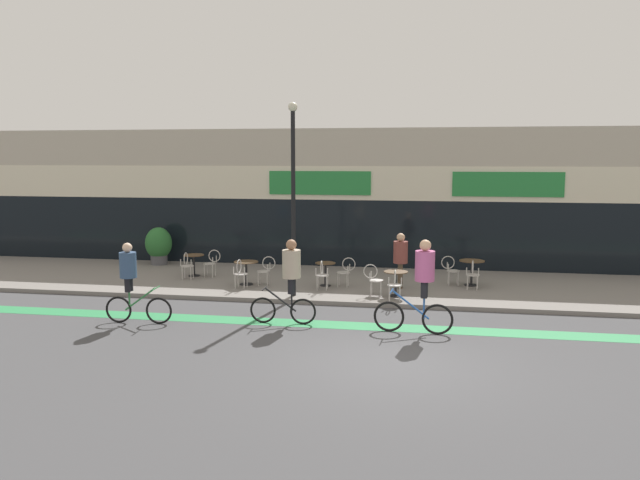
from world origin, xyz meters
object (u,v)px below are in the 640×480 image
(bistro_table_0, at_px, (194,261))
(cafe_chair_1_side, at_px, (266,269))
(lamp_post, at_px, (293,186))
(planter_pot, at_px, (159,245))
(bistro_table_1, at_px, (246,268))
(cyclist_1, at_px, (422,280))
(cafe_chair_0_near, at_px, (187,264))
(cafe_chair_3_side, at_px, (374,278))
(cafe_chair_4_near, at_px, (473,273))
(cafe_chair_1_near, at_px, (240,272))
(cafe_chair_2_side, at_px, (346,270))
(bistro_table_3, at_px, (396,279))
(bistro_table_2, at_px, (325,270))
(cafe_chair_0_side, at_px, (212,261))
(cafe_chair_4_side, at_px, (451,268))
(cafe_chair_3_near, at_px, (395,283))
(bistro_table_4, at_px, (472,267))
(cafe_chair_2_near, at_px, (322,273))
(cyclist_0, at_px, (290,274))
(pedestrian_near_end, at_px, (401,255))
(cyclist_2, at_px, (131,278))

(bistro_table_0, xyz_separation_m, cafe_chair_1_side, (2.74, -1.03, 0.01))
(lamp_post, bearing_deg, planter_pot, 144.90)
(bistro_table_1, relative_size, cyclist_1, 0.34)
(cyclist_1, bearing_deg, cafe_chair_1_side, -37.08)
(cafe_chair_0_near, height_order, cafe_chair_3_side, same)
(cafe_chair_1_side, distance_m, cafe_chair_3_side, 3.50)
(cafe_chair_0_near, relative_size, cafe_chair_4_near, 1.00)
(cafe_chair_1_near, relative_size, cafe_chair_2_side, 1.00)
(bistro_table_3, xyz_separation_m, cafe_chair_3_side, (-0.63, 0.00, 0.01))
(bistro_table_2, bearing_deg, cafe_chair_0_side, 168.29)
(cafe_chair_4_side, bearing_deg, cafe_chair_3_side, -143.09)
(cafe_chair_0_side, height_order, cafe_chair_1_near, same)
(cafe_chair_1_near, distance_m, cafe_chair_2_side, 3.19)
(cafe_chair_1_side, xyz_separation_m, cafe_chair_4_near, (6.22, 0.43, 0.00))
(cafe_chair_3_side, xyz_separation_m, cyclist_1, (1.38, -3.27, 0.62))
(bistro_table_1, bearing_deg, cafe_chair_3_near, -17.67)
(cafe_chair_2_side, height_order, cyclist_1, cyclist_1)
(bistro_table_0, relative_size, bistro_table_2, 0.99)
(bistro_table_1, xyz_separation_m, cafe_chair_1_near, (-0.00, -0.63, -0.00))
(bistro_table_4, xyz_separation_m, cafe_chair_2_near, (-4.41, -1.47, -0.04))
(cyclist_0, distance_m, pedestrian_near_end, 4.84)
(cafe_chair_3_side, bearing_deg, lamp_post, -168.80)
(bistro_table_1, distance_m, pedestrian_near_end, 4.75)
(bistro_table_3, bearing_deg, cyclist_0, -128.91)
(cafe_chair_1_side, xyz_separation_m, planter_pot, (-4.84, 2.95, 0.20))
(bistro_table_2, height_order, cafe_chair_4_side, cafe_chair_4_side)
(bistro_table_1, distance_m, lamp_post, 3.39)
(bistro_table_0, height_order, pedestrian_near_end, pedestrian_near_end)
(cyclist_1, bearing_deg, bistro_table_3, -73.22)
(cyclist_1, relative_size, pedestrian_near_end, 1.32)
(cafe_chair_3_near, xyz_separation_m, cyclist_2, (-6.22, -2.94, 0.50))
(bistro_table_0, distance_m, cyclist_0, 6.56)
(bistro_table_1, relative_size, cyclist_2, 0.38)
(cafe_chair_3_side, bearing_deg, cafe_chair_2_near, 164.99)
(bistro_table_1, xyz_separation_m, cyclist_2, (-1.57, -4.43, 0.49))
(bistro_table_1, height_order, bistro_table_2, bistro_table_1)
(bistro_table_1, xyz_separation_m, cafe_chair_0_near, (-2.10, 0.41, -0.00))
(cafe_chair_2_side, relative_size, cyclist_2, 0.45)
(cafe_chair_1_side, xyz_separation_m, lamp_post, (1.15, -1.26, 2.59))
(bistro_table_1, height_order, cyclist_0, cyclist_0)
(bistro_table_3, height_order, cafe_chair_3_near, cafe_chair_3_near)
(bistro_table_0, xyz_separation_m, lamp_post, (3.89, -2.29, 2.60))
(cafe_chair_0_side, bearing_deg, cafe_chair_4_near, 176.31)
(cafe_chair_0_side, bearing_deg, cafe_chair_1_side, 154.41)
(bistro_table_0, height_order, cafe_chair_3_near, cafe_chair_3_near)
(bistro_table_0, xyz_separation_m, cafe_chair_1_near, (2.11, -1.66, 0.01))
(bistro_table_4, bearing_deg, cafe_chair_3_near, -130.91)
(bistro_table_3, height_order, cyclist_2, cyclist_2)
(cafe_chair_1_side, relative_size, cafe_chair_4_side, 1.00)
(cafe_chair_1_near, bearing_deg, cafe_chair_2_side, -73.44)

